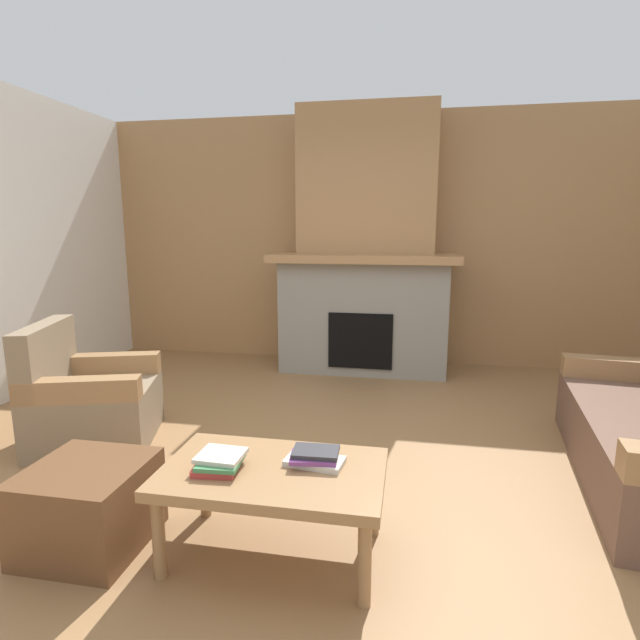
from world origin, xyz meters
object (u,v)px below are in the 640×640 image
Objects in this scene: ottoman at (89,506)px; fireplace at (365,260)px; armchair at (89,401)px; coffee_table at (273,479)px.

fireplace is at bearing 73.35° from ottoman.
armchair is (-1.72, -2.22, -0.87)m from fireplace.
ottoman is at bearing -174.17° from coffee_table.
ottoman is (-0.98, -3.29, -0.96)m from fireplace.
coffee_table is at bearing -91.87° from fireplace.
coffee_table is (-0.10, -3.20, -0.79)m from fireplace.
coffee_table is at bearing 5.83° from ottoman.
fireplace is 3.56m from ottoman.
ottoman is (-0.88, -0.09, -0.18)m from coffee_table.
ottoman is at bearing -106.65° from fireplace.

